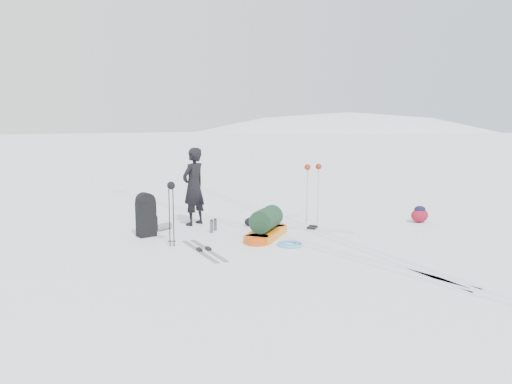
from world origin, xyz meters
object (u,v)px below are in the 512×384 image
Objects in this scene: skier at (194,186)px; expedition_rucksack at (148,216)px; ski_poles_black at (171,193)px; pulk_sled at (266,226)px.

expedition_rucksack is (-1.39, -0.50, -0.50)m from skier.
expedition_rucksack is at bearing 72.54° from ski_poles_black.
ski_poles_black is at bearing 29.05° from skier.
skier is at bearing 30.77° from ski_poles_black.
ski_poles_black is (-2.02, 0.47, 0.83)m from pulk_sled.
skier is at bearing 71.69° from pulk_sled.
skier reaches higher than ski_poles_black.
skier is 1.13× the size of pulk_sled.
pulk_sled is 2.24m from ski_poles_black.
pulk_sled is at bearing -41.02° from expedition_rucksack.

